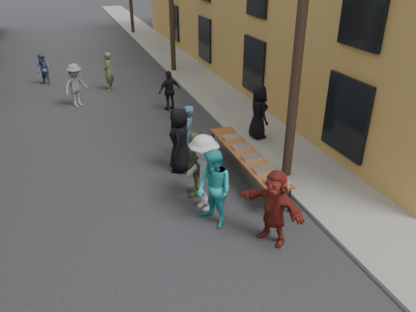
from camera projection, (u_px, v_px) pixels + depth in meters
ground at (164, 288)px, 7.69m from camera, size 120.00×120.00×0.00m
sidewalk at (186, 70)px, 21.78m from camera, size 2.20×60.00×0.10m
utility_pole_near at (302, 10)px, 9.48m from camera, size 0.26×0.26×9.00m
serving_table at (247, 155)px, 11.13m from camera, size 0.70×4.00×0.75m
catering_tray_sausage at (276, 182)px, 9.71m from camera, size 0.50×0.33×0.08m
catering_tray_foil_b at (263, 169)px, 10.25m from camera, size 0.50×0.33×0.08m
catering_tray_buns at (252, 158)px, 10.84m from camera, size 0.50×0.33×0.08m
catering_tray_foil_d at (241, 147)px, 11.43m from camera, size 0.50×0.33×0.08m
catering_tray_buns_end at (231, 137)px, 12.02m from camera, size 0.50×0.33×0.08m
condiment_jar_a at (273, 189)px, 9.39m from camera, size 0.07×0.07×0.08m
condiment_jar_b at (271, 187)px, 9.47m from camera, size 0.07×0.07×0.08m
condiment_jar_c at (269, 185)px, 9.56m from camera, size 0.07×0.07×0.08m
cup_stack at (288, 184)px, 9.55m from camera, size 0.08×0.08×0.12m
guest_front_a at (179, 140)px, 11.47m from camera, size 0.90×1.08×1.89m
guest_front_b at (188, 134)px, 12.01m from camera, size 0.59×0.73×1.76m
guest_front_c at (214, 189)px, 9.11m from camera, size 0.96×1.09×1.88m
guest_front_d at (204, 174)px, 9.66m from camera, size 1.06×1.43×1.97m
guest_front_e at (195, 164)px, 10.30m from camera, size 0.57×1.09×1.77m
guest_queue_back at (274, 207)px, 8.61m from camera, size 1.19×1.66×1.73m
server at (259, 112)px, 13.35m from camera, size 0.59×0.89×1.78m
passerby_left at (76, 85)px, 16.40m from camera, size 1.30×1.21×1.76m
passerby_mid at (170, 91)px, 16.02m from camera, size 1.00×0.60×1.60m
passerby_right at (108, 72)px, 18.37m from camera, size 0.54×0.70×1.72m
passerby_far at (43, 69)px, 19.17m from camera, size 0.90×0.90×1.47m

